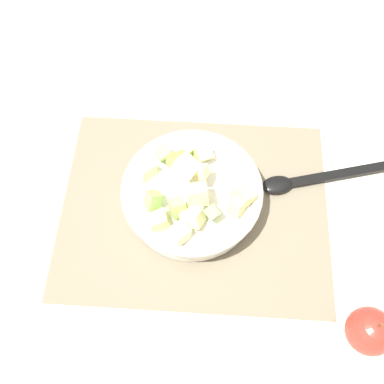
{
  "coord_description": "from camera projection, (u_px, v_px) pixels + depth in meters",
  "views": [
    {
      "loc": [
        0.02,
        -0.34,
        0.72
      ],
      "look_at": [
        -0.01,
        0.01,
        0.04
      ],
      "focal_mm": 41.89,
      "sensor_mm": 36.0,
      "label": 1
    }
  ],
  "objects": [
    {
      "name": "placemat",
      "position": [
        195.0,
        207.0,
        0.8
      ],
      "size": [
        0.47,
        0.37,
        0.01
      ],
      "primitive_type": "cube",
      "color": "#756B56",
      "rests_on": "ground_plane"
    },
    {
      "name": "ground_plane",
      "position": [
        195.0,
        208.0,
        0.8
      ],
      "size": [
        2.4,
        2.4,
        0.0
      ],
      "primitive_type": "plane",
      "color": "silver"
    },
    {
      "name": "serving_spoon",
      "position": [
        305.0,
        180.0,
        0.81
      ],
      "size": [
        0.24,
        0.09,
        0.01
      ],
      "color": "black",
      "rests_on": "placemat"
    },
    {
      "name": "salad_bowl",
      "position": [
        192.0,
        194.0,
        0.77
      ],
      "size": [
        0.24,
        0.24,
        0.11
      ],
      "color": "white",
      "rests_on": "placemat"
    },
    {
      "name": "whole_apple",
      "position": [
        370.0,
        331.0,
        0.66
      ],
      "size": [
        0.07,
        0.07,
        0.08
      ],
      "color": "red",
      "rests_on": "ground_plane"
    }
  ]
}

